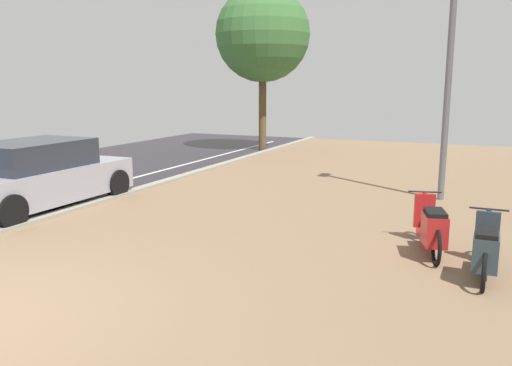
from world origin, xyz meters
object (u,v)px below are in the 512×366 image
object	(u,v)px
scooter_near	(431,228)
parked_car_near	(36,176)
lamp_post	(451,43)
street_tree	(263,35)
scooter_mid	(486,250)

from	to	relation	value
scooter_near	parked_car_near	world-z (taller)	parked_car_near
parked_car_near	lamp_post	bearing A→B (deg)	28.81
parked_car_near	street_tree	xyz separation A→B (m)	(0.50, 10.57, 3.65)
scooter_mid	parked_car_near	bearing A→B (deg)	175.81
scooter_mid	scooter_near	bearing A→B (deg)	135.16
parked_car_near	street_tree	world-z (taller)	street_tree
scooter_near	scooter_mid	bearing A→B (deg)	-44.84
scooter_near	scooter_mid	size ratio (longest dim) A/B	0.99
scooter_near	lamp_post	distance (m)	5.00
scooter_near	parked_car_near	xyz separation A→B (m)	(-7.72, -0.13, 0.26)
parked_car_near	street_tree	distance (m)	11.19
scooter_near	parked_car_near	bearing A→B (deg)	-179.07
scooter_near	street_tree	world-z (taller)	street_tree
street_tree	scooter_near	bearing A→B (deg)	-55.35
scooter_mid	parked_car_near	xyz separation A→B (m)	(-8.47, 0.62, 0.27)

